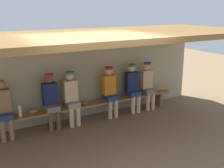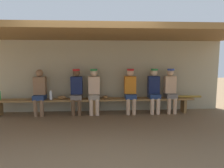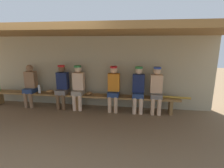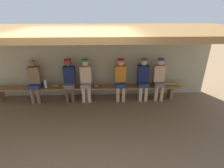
{
  "view_description": "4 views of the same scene",
  "coord_description": "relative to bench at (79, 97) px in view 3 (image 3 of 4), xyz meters",
  "views": [
    {
      "loc": [
        -2.37,
        -4.64,
        2.86
      ],
      "look_at": [
        0.91,
        1.11,
        1.02
      ],
      "focal_mm": 44.86,
      "sensor_mm": 36.0,
      "label": 1
    },
    {
      "loc": [
        0.14,
        -4.37,
        1.67
      ],
      "look_at": [
        0.5,
        1.1,
        0.96
      ],
      "focal_mm": 32.34,
      "sensor_mm": 36.0,
      "label": 2
    },
    {
      "loc": [
        1.77,
        -3.38,
        1.99
      ],
      "look_at": [
        1.08,
        1.25,
        0.89
      ],
      "focal_mm": 27.92,
      "sensor_mm": 36.0,
      "label": 3
    },
    {
      "loc": [
        0.63,
        -3.39,
        2.71
      ],
      "look_at": [
        0.8,
        1.15,
        0.71
      ],
      "focal_mm": 27.11,
      "sensor_mm": 36.0,
      "label": 4
    }
  ],
  "objects": [
    {
      "name": "baseball_glove_tan",
      "position": [
        -0.95,
        0.04,
        0.12
      ],
      "size": [
        0.25,
        0.19,
        0.09
      ],
      "primitive_type": "ellipsoid",
      "rotation": [
        0.0,
        0.0,
        3.05
      ],
      "color": "olive",
      "rests_on": "bench"
    },
    {
      "name": "player_rightmost",
      "position": [
        1.09,
        0.0,
        0.36
      ],
      "size": [
        0.34,
        0.42,
        1.34
      ],
      "color": "navy",
      "rests_on": "ground"
    },
    {
      "name": "bench",
      "position": [
        0.0,
        0.0,
        0.0
      ],
      "size": [
        6.0,
        0.36,
        0.46
      ],
      "color": "olive",
      "rests_on": "ground"
    },
    {
      "name": "dugout_roof",
      "position": [
        0.0,
        -0.85,
        1.87
      ],
      "size": [
        8.0,
        2.8,
        0.12
      ],
      "primitive_type": "cube",
      "color": "brown",
      "rests_on": "back_wall"
    },
    {
      "name": "baseball_bat",
      "position": [
        2.84,
        -0.0,
        0.11
      ],
      "size": [
        0.86,
        0.15,
        0.07
      ],
      "primitive_type": "cylinder",
      "rotation": [
        0.0,
        1.57,
        -0.1
      ],
      "color": "#B28C33",
      "rests_on": "bench"
    },
    {
      "name": "baseball_glove_dark_brown",
      "position": [
        0.33,
        0.0,
        0.12
      ],
      "size": [
        0.2,
        0.26,
        0.09
      ],
      "primitive_type": "ellipsoid",
      "rotation": [
        0.0,
        0.0,
        1.45
      ],
      "color": "olive",
      "rests_on": "bench"
    },
    {
      "name": "water_bottle_green",
      "position": [
        -1.26,
        -0.05,
        0.2
      ],
      "size": [
        0.08,
        0.08,
        0.26
      ],
      "color": "silver",
      "rests_on": "bench"
    },
    {
      "name": "player_with_sunglasses",
      "position": [
        2.32,
        0.0,
        0.36
      ],
      "size": [
        0.34,
        0.42,
        1.34
      ],
      "color": "slate",
      "rests_on": "ground"
    },
    {
      "name": "player_leftmost",
      "position": [
        -0.51,
        0.0,
        0.36
      ],
      "size": [
        0.34,
        0.42,
        1.34
      ],
      "color": "slate",
      "rests_on": "ground"
    },
    {
      "name": "player_in_blue",
      "position": [
        1.81,
        0.0,
        0.36
      ],
      "size": [
        0.34,
        0.42,
        1.34
      ],
      "color": "navy",
      "rests_on": "ground"
    },
    {
      "name": "back_wall",
      "position": [
        0.0,
        0.45,
        0.71
      ],
      "size": [
        8.0,
        0.2,
        2.2
      ],
      "primitive_type": "cube",
      "color": "tan",
      "rests_on": "ground"
    },
    {
      "name": "player_shirtless_tan",
      "position": [
        0.0,
        0.0,
        0.36
      ],
      "size": [
        0.34,
        0.42,
        1.34
      ],
      "color": "gray",
      "rests_on": "ground"
    },
    {
      "name": "player_middle",
      "position": [
        -1.58,
        0.0,
        0.34
      ],
      "size": [
        0.34,
        0.42,
        1.34
      ],
      "color": "navy",
      "rests_on": "ground"
    },
    {
      "name": "ground_plane",
      "position": [
        0.0,
        -1.55,
        -0.39
      ],
      "size": [
        24.0,
        24.0,
        0.0
      ],
      "primitive_type": "plane",
      "color": "brown"
    }
  ]
}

